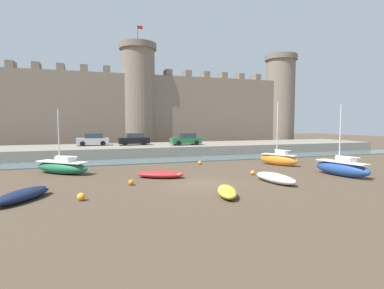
{
  "coord_description": "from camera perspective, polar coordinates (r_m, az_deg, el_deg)",
  "views": [
    {
      "loc": [
        -7.14,
        -19.86,
        4.38
      ],
      "look_at": [
        0.79,
        4.55,
        2.5
      ],
      "focal_mm": 28.0,
      "sensor_mm": 36.0,
      "label": 1
    }
  ],
  "objects": [
    {
      "name": "mooring_buoy_near_shore",
      "position": [
        31.38,
        1.48,
        -3.49
      ],
      "size": [
        0.37,
        0.37,
        0.37
      ],
      "primitive_type": "sphere",
      "color": "orange",
      "rests_on": "ground"
    },
    {
      "name": "rowboat_foreground_right",
      "position": [
        24.02,
        -6.02,
        -5.62
      ],
      "size": [
        4.02,
        2.92,
        0.57
      ],
      "color": "red",
      "rests_on": "ground"
    },
    {
      "name": "sailboat_midflat_left",
      "position": [
        27.95,
        -23.48,
        -3.88
      ],
      "size": [
        5.08,
        4.6,
        5.56
      ],
      "color": "#1E6B47",
      "rests_on": "ground"
    },
    {
      "name": "castle",
      "position": [
        51.97,
        -10.15,
        7.55
      ],
      "size": [
        62.04,
        6.21,
        20.54
      ],
      "color": "#7A6B5B",
      "rests_on": "ground"
    },
    {
      "name": "mooring_buoy_near_channel",
      "position": [
        18.14,
        -20.36,
        -9.32
      ],
      "size": [
        0.45,
        0.45,
        0.45
      ],
      "primitive_type": "sphere",
      "color": "orange",
      "rests_on": "ground"
    },
    {
      "name": "ground_plane",
      "position": [
        21.56,
        1.76,
        -7.54
      ],
      "size": [
        160.0,
        160.0,
        0.0
      ],
      "primitive_type": "plane",
      "color": "#4C3D2D"
    },
    {
      "name": "car_quay_east",
      "position": [
        40.97,
        -1.15,
        1.0
      ],
      "size": [
        4.15,
        1.98,
        1.62
      ],
      "color": "#1E6638",
      "rests_on": "quay_road"
    },
    {
      "name": "mooring_buoy_mid_mud",
      "position": [
        21.55,
        -11.55,
        -7.08
      ],
      "size": [
        0.4,
        0.4,
        0.4
      ],
      "primitive_type": "sphere",
      "color": "orange",
      "rests_on": "ground"
    },
    {
      "name": "sailboat_foreground_centre",
      "position": [
        27.5,
        26.63,
        -3.97
      ],
      "size": [
        2.11,
        4.96,
        5.86
      ],
      "color": "#234793",
      "rests_on": "ground"
    },
    {
      "name": "sailboat_near_channel_right",
      "position": [
        31.93,
        16.19,
        -2.63
      ],
      "size": [
        2.77,
        4.06,
        6.5
      ],
      "color": "orange",
      "rests_on": "ground"
    },
    {
      "name": "car_quay_west",
      "position": [
        41.62,
        -10.96,
        0.98
      ],
      "size": [
        4.15,
        1.98,
        1.62
      ],
      "color": "black",
      "rests_on": "quay_road"
    },
    {
      "name": "water_channel",
      "position": [
        34.51,
        -5.91,
        -3.04
      ],
      "size": [
        80.0,
        4.5,
        0.1
      ],
      "primitive_type": "cube",
      "color": "slate",
      "rests_on": "ground"
    },
    {
      "name": "mooring_buoy_off_centre",
      "position": [
        25.66,
        11.49,
        -5.29
      ],
      "size": [
        0.38,
        0.38,
        0.38
      ],
      "primitive_type": "sphere",
      "color": "orange",
      "rests_on": "ground"
    },
    {
      "name": "rowboat_midflat_centre",
      "position": [
        18.04,
        6.68,
        -8.86
      ],
      "size": [
        1.85,
        3.07,
        0.6
      ],
      "color": "yellow",
      "rests_on": "ground"
    },
    {
      "name": "rowboat_midflat_right",
      "position": [
        19.44,
        -29.52,
        -8.36
      ],
      "size": [
        3.09,
        4.07,
        0.65
      ],
      "color": "#141E3D",
      "rests_on": "ground"
    },
    {
      "name": "car_quay_centre_west",
      "position": [
        42.06,
        -18.36,
        0.87
      ],
      "size": [
        4.15,
        1.98,
        1.62
      ],
      "color": "#B2B5B7",
      "rests_on": "quay_road"
    },
    {
      "name": "quay_road",
      "position": [
        41.52,
        -8.02,
        -0.99
      ],
      "size": [
        67.83,
        10.0,
        1.32
      ],
      "primitive_type": "cube",
      "color": "gray",
      "rests_on": "ground"
    },
    {
      "name": "rowboat_foreground_left",
      "position": [
        22.81,
        15.56,
        -6.12
      ],
      "size": [
        1.82,
        4.11,
        0.69
      ],
      "color": "silver",
      "rests_on": "ground"
    }
  ]
}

